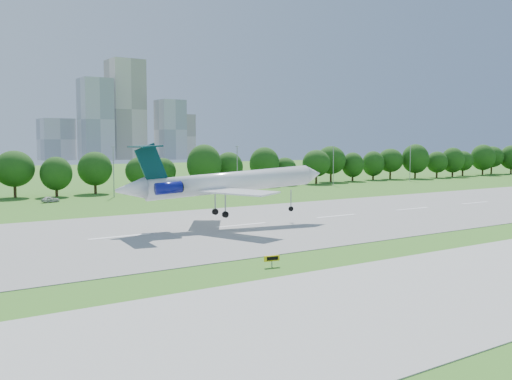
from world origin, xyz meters
name	(u,v)px	position (x,y,z in m)	size (l,w,h in m)	color
ground	(456,235)	(0.00, 0.00, 0.00)	(600.00, 600.00, 0.00)	#336A1B
runway	(337,216)	(0.00, 25.00, 0.04)	(400.00, 45.00, 0.08)	gray
tree_line	(171,168)	(0.00, 92.00, 6.19)	(288.40, 8.40, 10.40)	#382314
light_poles	(180,169)	(-2.50, 82.00, 6.34)	(175.90, 0.25, 12.19)	gray
skyline	(122,122)	(100.16, 390.61, 30.46)	(127.00, 52.00, 80.00)	#B2B2B7
airliner	(221,182)	(-23.72, 25.21, 6.99)	(34.58, 24.97, 11.31)	white
taxi_sign_left	(272,259)	(-33.74, -2.29, 0.90)	(1.75, 0.49, 1.22)	gray
service_vehicle_b	(50,199)	(-35.80, 78.41, 0.68)	(1.61, 4.00, 1.36)	beige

